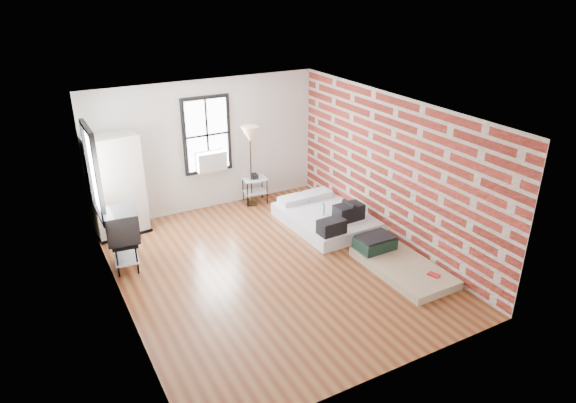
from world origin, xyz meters
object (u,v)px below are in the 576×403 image
mattress_main (326,217)px  mattress_bare (396,261)px  tv_stand (122,227)px  floor_lamp (250,138)px  side_table (255,183)px  wardrobe (116,186)px

mattress_main → mattress_bare: (0.18, -1.99, -0.06)m
tv_stand → mattress_bare: bearing=-22.3°
mattress_bare → tv_stand: 4.79m
mattress_bare → floor_lamp: (-1.08, 3.66, 1.43)m
mattress_main → floor_lamp: 2.34m
tv_stand → floor_lamp: bearing=30.6°
floor_lamp → mattress_main: bearing=-61.6°
tv_stand → side_table: bearing=30.9°
floor_lamp → tv_stand: (-3.06, -1.35, -0.78)m
wardrobe → tv_stand: 1.38m
side_table → mattress_bare: bearing=-75.4°
mattress_main → wardrobe: (-3.75, 1.67, 0.82)m
mattress_main → tv_stand: 4.02m
mattress_bare → wardrobe: 5.44m
floor_lamp → wardrobe: bearing=180.0°
wardrobe → mattress_main: bearing=-29.1°
mattress_main → floor_lamp: bearing=116.5°
mattress_bare → wardrobe: bearing=136.6°
mattress_bare → side_table: side_table is taller
wardrobe → tv_stand: (-0.21, -1.35, -0.23)m
wardrobe → mattress_bare: bearing=-48.1°
mattress_bare → wardrobe: size_ratio=0.92×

